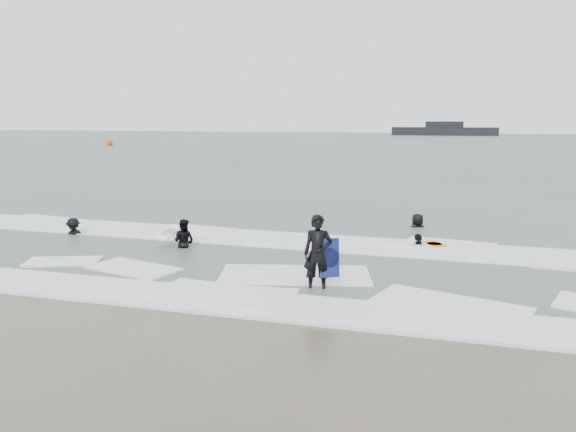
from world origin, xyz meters
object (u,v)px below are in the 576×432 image
(surfer_centre, at_px, (317,291))
(buoy, at_px, (110,143))
(surfer_wading, at_px, (184,248))
(vessel_horizon, at_px, (444,130))
(surfer_right_near, at_px, (418,248))
(surfer_breaker, at_px, (74,236))
(surfer_right_far, at_px, (417,228))

(surfer_centre, xyz_separation_m, buoy, (-49.73, 63.23, 0.42))
(surfer_wading, distance_m, buoy, 74.69)
(vessel_horizon, bearing_deg, surfer_centre, -89.33)
(surfer_wading, height_order, surfer_right_near, surfer_right_near)
(surfer_right_near, bearing_deg, vessel_horizon, -124.35)
(surfer_centre, xyz_separation_m, surfer_breaker, (-10.08, 3.77, 0.00))
(surfer_breaker, bearing_deg, surfer_centre, -30.82)
(surfer_right_far, bearing_deg, surfer_right_near, 67.74)
(surfer_right_near, bearing_deg, surfer_wading, -17.99)
(surfer_centre, distance_m, surfer_wading, 6.20)
(surfer_wading, bearing_deg, vessel_horizon, -87.45)
(surfer_right_far, distance_m, buoy, 74.78)
(surfer_breaker, distance_m, surfer_right_near, 12.23)
(surfer_breaker, height_order, buoy, buoy)
(surfer_right_far, height_order, buoy, buoy)
(buoy, bearing_deg, vessel_horizon, 56.74)
(vessel_horizon, bearing_deg, buoy, -123.26)
(surfer_right_near, bearing_deg, surfer_breaker, -27.51)
(surfer_breaker, bearing_deg, buoy, 113.35)
(surfer_wading, relative_size, surfer_right_near, 0.95)
(surfer_centre, height_order, vessel_horizon, vessel_horizon)
(surfer_breaker, height_order, vessel_horizon, vessel_horizon)
(surfer_right_far, relative_size, vessel_horizon, 0.07)
(surfer_breaker, bearing_deg, vessel_horizon, 76.00)
(surfer_centre, xyz_separation_m, surfer_right_near, (2.02, 5.56, 0.00))
(surfer_right_far, bearing_deg, buoy, -73.78)
(buoy, bearing_deg, surfer_right_far, -46.52)
(surfer_centre, distance_m, vessel_horizon, 136.64)
(surfer_wading, relative_size, buoy, 0.93)
(surfer_wading, xyz_separation_m, surfer_right_near, (7.35, 2.38, 0.00))
(surfer_right_near, height_order, surfer_right_far, surfer_right_far)
(surfer_breaker, relative_size, surfer_right_near, 0.93)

